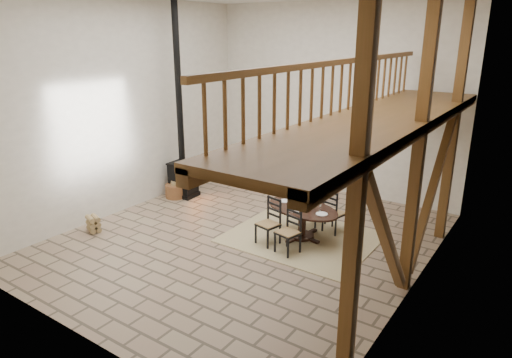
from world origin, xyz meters
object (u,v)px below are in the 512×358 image
Objects in this scene: dining_table at (302,220)px; log_basket at (176,190)px; wood_stove at (182,156)px; log_stack at (93,224)px.

dining_table reaches higher than log_basket.
log_basket is (-4.02, 0.33, -0.21)m from dining_table.
wood_stove is 12.12× the size of log_stack.
dining_table is at bearing -11.35° from wood_stove.
log_stack is (-3.96, -2.31, -0.23)m from dining_table.
wood_stove is 3.00m from log_stack.
log_basket is at bearing -117.11° from wood_stove.
log_stack is at bearing -88.76° from log_basket.
dining_table is 4.04m from log_basket.
dining_table is 0.41× the size of wood_stove.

